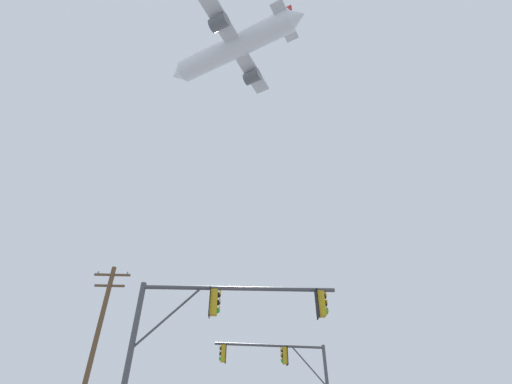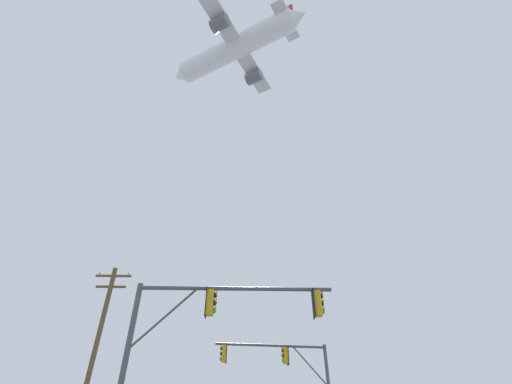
# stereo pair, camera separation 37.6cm
# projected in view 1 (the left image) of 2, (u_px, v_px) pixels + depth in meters

# --- Properties ---
(signal_pole_near) EXTENTS (7.19, 0.48, 6.47)m
(signal_pole_near) POSITION_uv_depth(u_px,v_px,m) (208.00, 328.00, 12.04)
(signal_pole_near) COLOR #4C4C51
(signal_pole_near) RESTS_ON ground
(signal_pole_far) EXTENTS (6.68, 1.04, 6.49)m
(signal_pole_far) POSITION_uv_depth(u_px,v_px,m) (288.00, 373.00, 20.06)
(signal_pole_far) COLOR #4C4C51
(signal_pole_far) RESTS_ON ground
(utility_pole) EXTENTS (2.20, 0.28, 10.65)m
(utility_pole) POSITION_uv_depth(u_px,v_px,m) (93.00, 353.00, 19.08)
(utility_pole) COLOR brown
(utility_pole) RESTS_ON ground
(airplane) EXTENTS (21.52, 16.62, 6.35)m
(airplane) POSITION_uv_depth(u_px,v_px,m) (234.00, 48.00, 53.10)
(airplane) COLOR white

